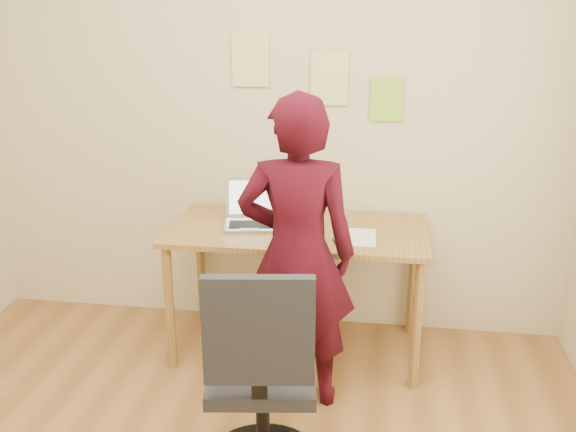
% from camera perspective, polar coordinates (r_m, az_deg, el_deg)
% --- Properties ---
extents(room, '(3.58, 3.58, 2.78)m').
position_cam_1_polar(room, '(2.07, -10.21, 2.60)').
color(room, brown).
rests_on(room, ground).
extents(desk, '(1.40, 0.70, 0.74)m').
position_cam_1_polar(desk, '(3.52, 0.89, -2.40)').
color(desk, olive).
rests_on(desk, ground).
extents(laptop, '(0.37, 0.34, 0.24)m').
position_cam_1_polar(laptop, '(3.55, -2.99, 0.12)').
color(laptop, '#AAAAB1').
rests_on(laptop, desk).
extents(paper_sheet, '(0.20, 0.28, 0.00)m').
position_cam_1_polar(paper_sheet, '(3.38, 6.20, -1.87)').
color(paper_sheet, white).
rests_on(paper_sheet, desk).
extents(phone, '(0.10, 0.14, 0.01)m').
position_cam_1_polar(phone, '(3.27, 4.72, -2.40)').
color(phone, black).
rests_on(phone, desk).
extents(wall_note_left, '(0.21, 0.00, 0.30)m').
position_cam_1_polar(wall_note_left, '(3.71, -3.36, 13.71)').
color(wall_note_left, '#D7D380').
rests_on(wall_note_left, room).
extents(wall_note_mid, '(0.21, 0.00, 0.30)m').
position_cam_1_polar(wall_note_mid, '(3.66, 3.70, 12.13)').
color(wall_note_mid, '#D7D380').
rests_on(wall_note_mid, room).
extents(wall_note_right, '(0.18, 0.00, 0.24)m').
position_cam_1_polar(wall_note_right, '(3.66, 8.77, 10.19)').
color(wall_note_right, '#90CC2E').
rests_on(wall_note_right, room).
extents(office_chair, '(0.51, 0.51, 0.98)m').
position_cam_1_polar(office_chair, '(2.68, -2.36, -15.23)').
color(office_chair, black).
rests_on(office_chair, ground).
extents(person, '(0.58, 0.40, 1.55)m').
position_cam_1_polar(person, '(3.04, 0.80, -3.44)').
color(person, black).
rests_on(person, ground).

